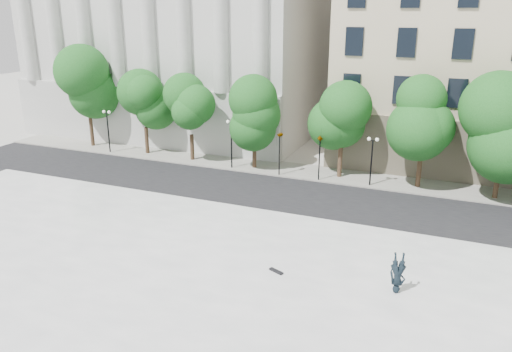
# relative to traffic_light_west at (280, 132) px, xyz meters

# --- Properties ---
(ground) EXTENTS (160.00, 160.00, 0.00)m
(ground) POSITION_rel_traffic_light_west_xyz_m (0.83, -22.30, -3.70)
(ground) COLOR beige
(ground) RESTS_ON ground
(plaza) EXTENTS (44.00, 22.00, 0.45)m
(plaza) POSITION_rel_traffic_light_west_xyz_m (0.83, -19.30, -3.47)
(plaza) COLOR white
(plaza) RESTS_ON ground
(street) EXTENTS (60.00, 8.00, 0.02)m
(street) POSITION_rel_traffic_light_west_xyz_m (0.83, -4.30, -3.69)
(street) COLOR black
(street) RESTS_ON ground
(far_sidewalk) EXTENTS (60.00, 4.00, 0.12)m
(far_sidewalk) POSITION_rel_traffic_light_west_xyz_m (0.83, 1.70, -3.64)
(far_sidewalk) COLOR #9A988E
(far_sidewalk) RESTS_ON ground
(building_west) EXTENTS (31.50, 27.65, 25.60)m
(building_west) POSITION_rel_traffic_light_west_xyz_m (-16.17, 16.27, 9.19)
(building_west) COLOR beige
(building_west) RESTS_ON ground
(traffic_light_west) EXTENTS (1.02, 1.74, 4.20)m
(traffic_light_west) POSITION_rel_traffic_light_west_xyz_m (0.00, 0.00, 0.00)
(traffic_light_west) COLOR black
(traffic_light_west) RESTS_ON ground
(traffic_light_east) EXTENTS (1.11, 1.84, 4.24)m
(traffic_light_east) POSITION_rel_traffic_light_west_xyz_m (3.37, 0.00, 0.04)
(traffic_light_east) COLOR black
(traffic_light_east) RESTS_ON ground
(person_lying) EXTENTS (1.18, 2.14, 0.55)m
(person_lying) POSITION_rel_traffic_light_west_xyz_m (11.49, -15.42, -2.97)
(person_lying) COLOR black
(person_lying) RESTS_ON plaza
(skateboard) EXTENTS (0.85, 0.51, 0.08)m
(skateboard) POSITION_rel_traffic_light_west_xyz_m (5.61, -15.81, -3.21)
(skateboard) COLOR black
(skateboard) RESTS_ON plaza
(street_trees) EXTENTS (46.98, 5.17, 7.79)m
(street_trees) POSITION_rel_traffic_light_west_xyz_m (1.60, 1.26, 1.23)
(street_trees) COLOR #382619
(street_trees) RESTS_ON ground
(lamp_posts) EXTENTS (35.89, 0.28, 4.35)m
(lamp_posts) POSITION_rel_traffic_light_west_xyz_m (0.84, 0.30, -0.80)
(lamp_posts) COLOR black
(lamp_posts) RESTS_ON ground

